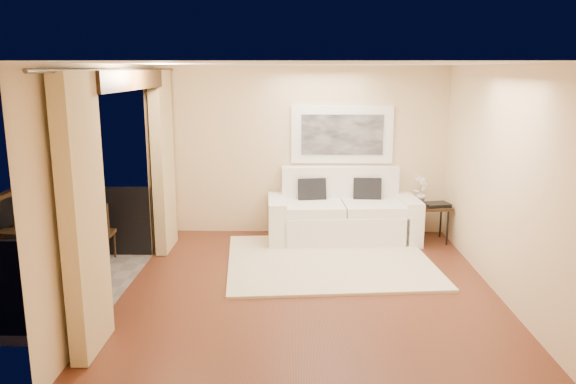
{
  "coord_description": "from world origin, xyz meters",
  "views": [
    {
      "loc": [
        -0.14,
        -6.49,
        2.64
      ],
      "look_at": [
        -0.28,
        0.76,
        1.05
      ],
      "focal_mm": 35.0,
      "sensor_mm": 36.0,
      "label": 1
    }
  ],
  "objects_px": {
    "orchid": "(421,189)",
    "balcony_chair_far": "(97,229)",
    "ice_bucket": "(20,219)",
    "balcony_chair_near": "(88,243)",
    "side_table": "(431,209)",
    "bistro_table": "(30,234)",
    "sofa": "(342,215)"
  },
  "relations": [
    {
      "from": "sofa",
      "to": "ice_bucket",
      "type": "bearing_deg",
      "value": -160.46
    },
    {
      "from": "balcony_chair_far",
      "to": "balcony_chair_near",
      "type": "relative_size",
      "value": 0.87
    },
    {
      "from": "side_table",
      "to": "ice_bucket",
      "type": "relative_size",
      "value": 2.92
    },
    {
      "from": "balcony_chair_far",
      "to": "ice_bucket",
      "type": "bearing_deg",
      "value": 34.84
    },
    {
      "from": "sofa",
      "to": "side_table",
      "type": "relative_size",
      "value": 4.07
    },
    {
      "from": "orchid",
      "to": "balcony_chair_near",
      "type": "distance_m",
      "value": 4.99
    },
    {
      "from": "bistro_table",
      "to": "balcony_chair_far",
      "type": "relative_size",
      "value": 0.8
    },
    {
      "from": "ice_bucket",
      "to": "sofa",
      "type": "bearing_deg",
      "value": 23.11
    },
    {
      "from": "orchid",
      "to": "bistro_table",
      "type": "xyz_separation_m",
      "value": [
        -5.32,
        -1.91,
        -0.2
      ]
    },
    {
      "from": "ice_bucket",
      "to": "side_table",
      "type": "bearing_deg",
      "value": 16.86
    },
    {
      "from": "ice_bucket",
      "to": "balcony_chair_near",
      "type": "bearing_deg",
      "value": -18.06
    },
    {
      "from": "side_table",
      "to": "balcony_chair_near",
      "type": "xyz_separation_m",
      "value": [
        -4.63,
        -2.01,
        0.06
      ]
    },
    {
      "from": "sofa",
      "to": "bistro_table",
      "type": "height_order",
      "value": "sofa"
    },
    {
      "from": "sofa",
      "to": "balcony_chair_near",
      "type": "xyz_separation_m",
      "value": [
        -3.25,
        -2.11,
        0.18
      ]
    },
    {
      "from": "orchid",
      "to": "balcony_chair_near",
      "type": "relative_size",
      "value": 0.47
    },
    {
      "from": "balcony_chair_far",
      "to": "balcony_chair_near",
      "type": "bearing_deg",
      "value": 100.29
    },
    {
      "from": "sofa",
      "to": "ice_bucket",
      "type": "xyz_separation_m",
      "value": [
        -4.21,
        -1.8,
        0.4
      ]
    },
    {
      "from": "bistro_table",
      "to": "ice_bucket",
      "type": "distance_m",
      "value": 0.24
    },
    {
      "from": "balcony_chair_far",
      "to": "balcony_chair_near",
      "type": "height_order",
      "value": "balcony_chair_near"
    },
    {
      "from": "bistro_table",
      "to": "balcony_chair_near",
      "type": "height_order",
      "value": "balcony_chair_near"
    },
    {
      "from": "side_table",
      "to": "balcony_chair_far",
      "type": "relative_size",
      "value": 0.67
    },
    {
      "from": "sofa",
      "to": "side_table",
      "type": "height_order",
      "value": "sofa"
    },
    {
      "from": "bistro_table",
      "to": "balcony_chair_far",
      "type": "height_order",
      "value": "balcony_chair_far"
    },
    {
      "from": "bistro_table",
      "to": "ice_bucket",
      "type": "relative_size",
      "value": 3.46
    },
    {
      "from": "sofa",
      "to": "bistro_table",
      "type": "xyz_separation_m",
      "value": [
        -4.08,
        -1.87,
        0.21
      ]
    },
    {
      "from": "balcony_chair_far",
      "to": "sofa",
      "type": "bearing_deg",
      "value": -163.24
    },
    {
      "from": "orchid",
      "to": "balcony_chair_far",
      "type": "height_order",
      "value": "orchid"
    },
    {
      "from": "sofa",
      "to": "orchid",
      "type": "distance_m",
      "value": 1.31
    },
    {
      "from": "sofa",
      "to": "balcony_chair_far",
      "type": "bearing_deg",
      "value": -164.16
    },
    {
      "from": "bistro_table",
      "to": "balcony_chair_near",
      "type": "bearing_deg",
      "value": -16.39
    },
    {
      "from": "side_table",
      "to": "bistro_table",
      "type": "relative_size",
      "value": 0.84
    },
    {
      "from": "balcony_chair_far",
      "to": "side_table",
      "type": "bearing_deg",
      "value": -169.66
    }
  ]
}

